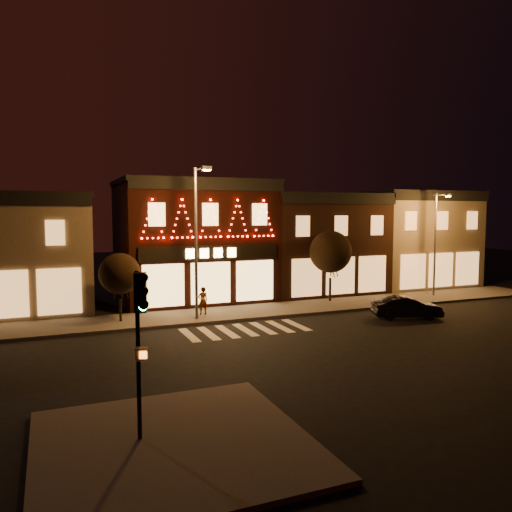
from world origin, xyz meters
TOP-DOWN VIEW (x-y plane):
  - ground at (0.00, 0.00)m, footprint 120.00×120.00m
  - sidewalk_far at (2.00, 8.00)m, footprint 44.00×4.00m
  - sidewalk_near at (-6.50, -7.50)m, footprint 7.00×7.00m
  - building_pulp at (0.00, 13.98)m, footprint 10.20×8.34m
  - building_right_a at (9.50, 13.99)m, footprint 9.20×8.28m
  - building_right_b at (18.50, 13.99)m, footprint 9.20×8.28m
  - traffic_signal_near at (-7.24, -7.14)m, footprint 0.37×0.47m
  - streetlamp_mid at (-1.77, 6.67)m, footprint 0.55×1.94m
  - streetlamp_right at (16.22, 7.98)m, footprint 0.61×1.67m
  - tree_left at (-5.82, 7.95)m, footprint 2.25×2.25m
  - tree_right at (8.16, 9.10)m, footprint 2.85×2.85m
  - dark_sedan at (9.67, 3.06)m, footprint 4.14×2.62m
  - pedestrian at (-1.12, 7.95)m, footprint 0.63×0.44m

SIDE VIEW (x-z plane):
  - ground at x=0.00m, z-range 0.00..0.00m
  - sidewalk_far at x=2.00m, z-range 0.00..0.15m
  - sidewalk_near at x=-6.50m, z-range 0.00..0.15m
  - dark_sedan at x=9.67m, z-range 0.00..1.29m
  - pedestrian at x=-1.12m, z-range 0.15..1.78m
  - tree_left at x=-5.82m, z-range 0.90..4.67m
  - traffic_signal_near at x=-7.24m, z-range 1.07..5.55m
  - tree_right at x=8.16m, z-range 1.10..5.86m
  - building_right_a at x=9.50m, z-range 0.01..7.51m
  - building_right_b at x=18.50m, z-range 0.01..7.81m
  - building_pulp at x=0.00m, z-range 0.01..8.31m
  - streetlamp_right at x=16.22m, z-range 0.78..8.08m
  - streetlamp_mid at x=-1.77m, z-range 0.88..9.32m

